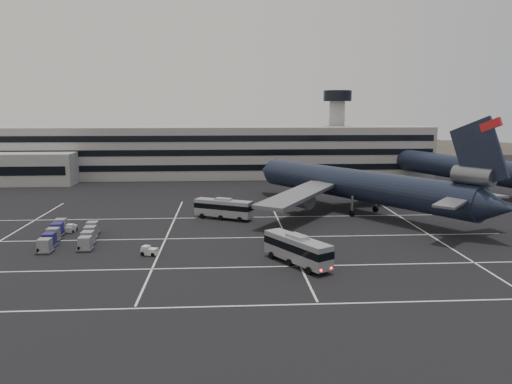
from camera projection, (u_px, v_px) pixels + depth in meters
ground at (205, 246)px, 70.22m from camera, size 260.00×260.00×0.00m
lane_markings at (212, 244)px, 70.99m from camera, size 90.00×55.62×0.01m
terminal at (204, 152)px, 138.89m from camera, size 125.00×26.00×24.00m
hills at (256, 173)px, 240.63m from camera, size 352.00×180.00×44.00m
trijet_main at (359, 185)px, 91.30m from camera, size 40.70×50.88×18.08m
trijet_far at (471, 168)px, 115.05m from camera, size 27.90×55.76×18.08m
bus_near at (297, 248)px, 61.40m from camera, size 7.56×10.50×3.78m
bus_far at (223, 208)px, 86.72m from camera, size 10.39×6.84×3.68m
tug_a at (71, 228)px, 77.83m from camera, size 1.45×2.19×1.33m
tug_b at (150, 251)px, 65.57m from camera, size 2.33×1.86×1.31m
uld_cluster at (69, 235)px, 72.40m from camera, size 9.16×14.78×1.91m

